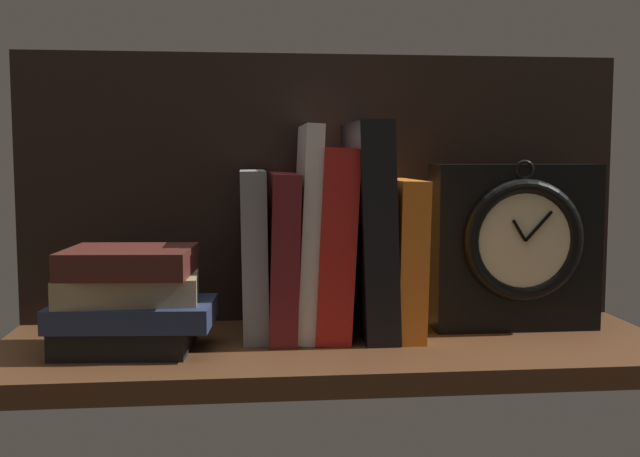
% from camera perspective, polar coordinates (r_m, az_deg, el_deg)
% --- Properties ---
extents(ground_plane, '(0.78, 0.27, 0.03)m').
position_cam_1_polar(ground_plane, '(0.89, 1.17, -9.29)').
color(ground_plane, '#4C2D19').
extents(back_panel, '(0.78, 0.01, 0.35)m').
position_cam_1_polar(back_panel, '(0.99, 0.27, 3.07)').
color(back_panel, black).
rests_on(back_panel, ground_plane).
extents(book_gray_chess, '(0.03, 0.13, 0.20)m').
position_cam_1_polar(book_gray_chess, '(0.91, -5.01, -1.88)').
color(book_gray_chess, gray).
rests_on(book_gray_chess, ground_plane).
extents(book_maroon_dawkins, '(0.04, 0.15, 0.20)m').
position_cam_1_polar(book_maroon_dawkins, '(0.91, -2.88, -1.96)').
color(book_maroon_dawkins, maroon).
rests_on(book_maroon_dawkins, ground_plane).
extents(book_white_catcher, '(0.03, 0.13, 0.25)m').
position_cam_1_polar(book_white_catcher, '(0.91, -1.04, -0.16)').
color(book_white_catcher, silver).
rests_on(book_white_catcher, ground_plane).
extents(book_red_requiem, '(0.05, 0.15, 0.23)m').
position_cam_1_polar(book_red_requiem, '(0.91, 1.07, -0.99)').
color(book_red_requiem, red).
rests_on(book_red_requiem, ground_plane).
extents(book_black_skeptic, '(0.05, 0.16, 0.26)m').
position_cam_1_polar(book_black_skeptic, '(0.92, 3.75, 0.01)').
color(book_black_skeptic, black).
rests_on(book_black_skeptic, ground_plane).
extents(book_orange_pandolfini, '(0.04, 0.16, 0.19)m').
position_cam_1_polar(book_orange_pandolfini, '(0.93, 6.13, -2.07)').
color(book_orange_pandolfini, orange).
rests_on(book_orange_pandolfini, ground_plane).
extents(framed_clock, '(0.21, 0.07, 0.21)m').
position_cam_1_polar(framed_clock, '(0.97, 14.55, -1.26)').
color(framed_clock, black).
rests_on(framed_clock, ground_plane).
extents(book_stack_side, '(0.18, 0.13, 0.11)m').
position_cam_1_polar(book_stack_side, '(0.86, -14.21, -5.26)').
color(book_stack_side, black).
rests_on(book_stack_side, ground_plane).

